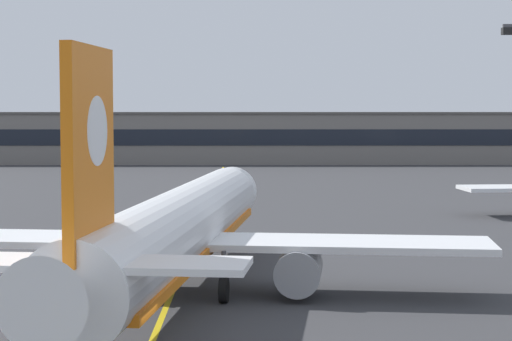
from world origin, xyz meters
TOP-DOWN VIEW (x-y plane):
  - taxiway_centreline at (0.00, 30.00)m, footprint 1.21×180.00m
  - airliner_foreground at (0.47, 15.03)m, footprint 32.34×41.50m
  - safety_cone_by_nose_gear at (0.93, 32.31)m, footprint 0.44×0.44m
  - terminal_building at (8.28, 131.53)m, footprint 120.81×12.40m

SIDE VIEW (x-z plane):
  - taxiway_centreline at x=0.00m, z-range 0.00..0.01m
  - safety_cone_by_nose_gear at x=0.93m, z-range -0.02..0.53m
  - airliner_foreground at x=0.47m, z-range -2.46..9.19m
  - terminal_building at x=8.28m, z-range 0.01..9.18m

